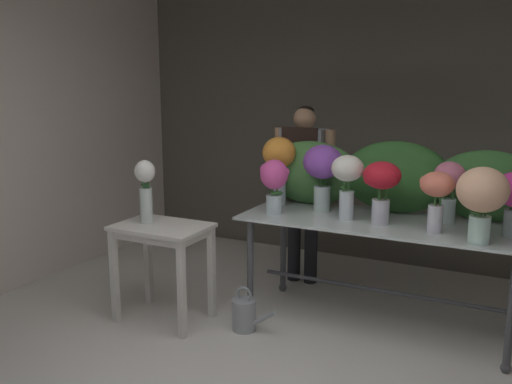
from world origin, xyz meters
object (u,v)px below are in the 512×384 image
at_px(vase_ivory_hydrangea, 347,178).
at_px(vase_peach_tulips, 482,195).
at_px(vase_violet_stock, 323,168).
at_px(display_table_glass, 380,237).
at_px(side_table_white, 162,240).
at_px(florist, 303,176).
at_px(vase_crimson_peonies, 381,184).
at_px(vase_white_roses_tall, 146,189).
at_px(vase_sunset_lilies, 279,161).
at_px(vase_fuchsia_ranunculus, 274,181).
at_px(vase_rosy_freesia, 449,185).
at_px(vase_coral_snapdragons, 436,192).
at_px(watering_can, 245,314).

bearing_deg(vase_ivory_hydrangea, vase_peach_tulips, -12.46).
bearing_deg(vase_violet_stock, display_table_glass, -10.28).
xyz_separation_m(side_table_white, florist, (0.65, 1.26, 0.35)).
xyz_separation_m(vase_crimson_peonies, vase_violet_stock, (-0.51, 0.20, 0.05)).
height_order(side_table_white, vase_white_roses_tall, vase_white_roses_tall).
distance_m(display_table_glass, vase_sunset_lilies, 1.02).
relative_size(vase_sunset_lilies, vase_fuchsia_ranunculus, 1.34).
relative_size(florist, vase_white_roses_tall, 3.33).
height_order(side_table_white, vase_sunset_lilies, vase_sunset_lilies).
xyz_separation_m(vase_sunset_lilies, vase_crimson_peonies, (0.90, -0.23, -0.08)).
bearing_deg(side_table_white, vase_violet_stock, 35.43).
relative_size(vase_sunset_lilies, vase_ivory_hydrangea, 1.18).
distance_m(vase_fuchsia_ranunculus, vase_peach_tulips, 1.50).
relative_size(vase_rosy_freesia, vase_crimson_peonies, 0.99).
height_order(vase_crimson_peonies, vase_ivory_hydrangea, vase_ivory_hydrangea).
distance_m(vase_coral_snapdragons, vase_violet_stock, 0.94).
xyz_separation_m(vase_sunset_lilies, vase_rosy_freesia, (1.33, 0.02, -0.10)).
height_order(display_table_glass, florist, florist).
distance_m(display_table_glass, vase_crimson_peonies, 0.44).
distance_m(vase_white_roses_tall, watering_can, 1.21).
xyz_separation_m(florist, vase_white_roses_tall, (-0.79, -1.26, 0.04)).
relative_size(vase_rosy_freesia, vase_ivory_hydrangea, 0.93).
bearing_deg(watering_can, vase_rosy_freesia, 27.03).
distance_m(vase_fuchsia_ranunculus, watering_can, 1.03).
xyz_separation_m(vase_peach_tulips, watering_can, (-1.56, -0.23, -1.02)).
bearing_deg(vase_peach_tulips, side_table_white, -171.28).
xyz_separation_m(vase_fuchsia_ranunculus, vase_white_roses_tall, (-0.86, -0.47, -0.05)).
relative_size(vase_coral_snapdragons, vase_rosy_freesia, 0.93).
bearing_deg(vase_fuchsia_ranunculus, vase_sunset_lilies, 107.18).
xyz_separation_m(vase_sunset_lilies, vase_fuchsia_ranunculus, (0.09, -0.28, -0.12)).
xyz_separation_m(vase_coral_snapdragons, vase_rosy_freesia, (0.04, 0.31, -0.00)).
bearing_deg(vase_peach_tulips, vase_rosy_freesia, 120.21).
height_order(side_table_white, vase_fuchsia_ranunculus, vase_fuchsia_ranunculus).
xyz_separation_m(vase_fuchsia_ranunculus, vase_violet_stock, (0.30, 0.26, 0.09)).
bearing_deg(florist, vase_fuchsia_ranunculus, -84.81).
xyz_separation_m(side_table_white, vase_white_roses_tall, (-0.14, 0.00, 0.39)).
relative_size(vase_rosy_freesia, vase_violet_stock, 0.86).
bearing_deg(vase_ivory_hydrangea, vase_sunset_lilies, 162.18).
xyz_separation_m(display_table_glass, vase_peach_tulips, (0.70, -0.30, 0.44)).
xyz_separation_m(florist, vase_peach_tulips, (1.56, -0.92, 0.14)).
xyz_separation_m(vase_violet_stock, vase_peach_tulips, (1.19, -0.39, -0.03)).
distance_m(vase_sunset_lilies, vase_white_roses_tall, 1.09).
height_order(side_table_white, vase_peach_tulips, vase_peach_tulips).
relative_size(display_table_glass, vase_rosy_freesia, 4.56).
height_order(vase_rosy_freesia, vase_peach_tulips, vase_peach_tulips).
height_order(florist, watering_can, florist).
bearing_deg(florist, vase_crimson_peonies, -39.80).
bearing_deg(vase_sunset_lilies, vase_coral_snapdragons, -12.65).
relative_size(side_table_white, vase_crimson_peonies, 1.69).
relative_size(vase_peach_tulips, watering_can, 1.39).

